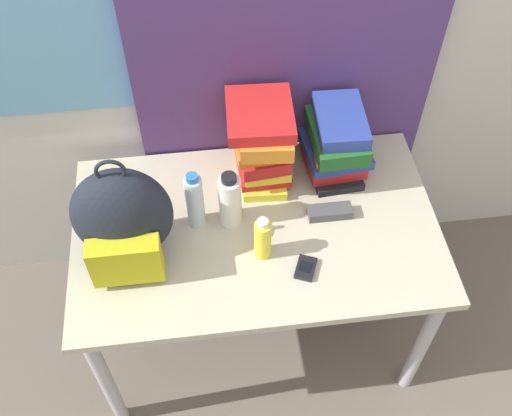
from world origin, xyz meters
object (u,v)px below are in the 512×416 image
at_px(sports_bottle, 230,200).
at_px(sunscreen_bottle, 263,239).
at_px(backpack, 123,219).
at_px(sunglasses_case, 330,212).
at_px(book_stack_left, 262,142).
at_px(book_stack_center, 336,143).
at_px(water_bottle, 195,201).
at_px(cell_phone, 306,268).

xyz_separation_m(sports_bottle, sunscreen_bottle, (0.09, -0.15, -0.02)).
bearing_deg(sports_bottle, sunscreen_bottle, -59.57).
relative_size(backpack, sunglasses_case, 2.82).
distance_m(backpack, sunscreen_bottle, 0.44).
height_order(backpack, sunglasses_case, backpack).
xyz_separation_m(book_stack_left, sunglasses_case, (0.21, -0.21, -0.15)).
bearing_deg(sunglasses_case, sunscreen_bottle, -152.62).
distance_m(book_stack_center, water_bottle, 0.54).
bearing_deg(sunscreen_bottle, book_stack_center, 48.61).
relative_size(sports_bottle, sunglasses_case, 1.48).
distance_m(sports_bottle, cell_phone, 0.33).
bearing_deg(backpack, sunglasses_case, 6.05).
bearing_deg(backpack, sunscreen_bottle, -7.77).
bearing_deg(book_stack_left, backpack, -148.61).
bearing_deg(sunscreen_bottle, sunglasses_case, 27.38).
height_order(book_stack_center, sports_bottle, book_stack_center).
bearing_deg(sunscreen_bottle, cell_phone, -31.38).
height_order(book_stack_left, book_stack_center, book_stack_left).
distance_m(book_stack_left, water_bottle, 0.31).
xyz_separation_m(book_stack_center, sunglasses_case, (-0.05, -0.21, -0.11)).
xyz_separation_m(book_stack_left, book_stack_center, (0.26, 0.00, -0.04)).
distance_m(book_stack_center, sunglasses_case, 0.25).
xyz_separation_m(book_stack_left, cell_phone, (0.09, -0.42, -0.16)).
relative_size(book_stack_center, sunglasses_case, 1.87).
xyz_separation_m(cell_phone, sunglasses_case, (0.12, 0.21, 0.01)).
relative_size(book_stack_left, water_bottle, 1.31).
xyz_separation_m(book_stack_left, water_bottle, (-0.24, -0.19, -0.06)).
bearing_deg(sunglasses_case, cell_phone, -120.02).
bearing_deg(cell_phone, book_stack_left, 101.60).
height_order(sports_bottle, cell_phone, sports_bottle).
distance_m(backpack, water_bottle, 0.25).
bearing_deg(book_stack_center, sunglasses_case, -104.23).
relative_size(sports_bottle, cell_phone, 2.18).
bearing_deg(book_stack_center, water_bottle, -159.53).
height_order(sunscreen_bottle, sunglasses_case, sunscreen_bottle).
bearing_deg(sunscreen_bottle, backpack, 172.23).
relative_size(sunscreen_bottle, sunglasses_case, 1.15).
height_order(book_stack_left, sunglasses_case, book_stack_left).
bearing_deg(cell_phone, backpack, 166.12).
bearing_deg(book_stack_left, sunglasses_case, -45.91).
height_order(book_stack_left, cell_phone, book_stack_left).
bearing_deg(book_stack_left, sunscreen_bottle, -97.12).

